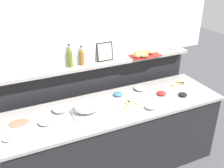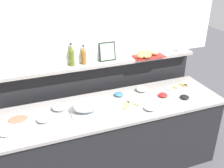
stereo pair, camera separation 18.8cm
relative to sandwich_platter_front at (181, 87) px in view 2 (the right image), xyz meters
The scene contains 23 objects.
ground_plane 1.41m from the sandwich_platter_front, 152.70° to the left, with size 12.00×12.00×0.00m, color #4C4C51.
buffet_counter 1.06m from the sandwich_platter_front, behind, with size 2.53×0.76×0.91m.
back_ledge_unit 1.08m from the sandwich_platter_front, 154.85° to the left, with size 2.59×0.22×1.25m.
upper_wall_panel 1.46m from the sandwich_platter_front, 153.67° to the left, with size 3.19×0.08×1.35m, color white.
sandwich_platter_front is the anchor object (origin of this frame).
sandwich_platter_rear 0.83m from the sandwich_platter_front, 167.68° to the right, with size 0.29×0.21×0.04m.
cold_cuts_platter 1.99m from the sandwich_platter_front, behind, with size 0.27×0.22×0.02m.
serving_cloche 1.30m from the sandwich_platter_front, behind, with size 0.34×0.24×0.17m.
glass_bowl_large 1.76m from the sandwich_platter_front, behind, with size 0.13×0.13×0.05m.
glass_bowl_medium 0.70m from the sandwich_platter_front, 152.53° to the right, with size 0.13×0.13×0.05m.
glass_bowl_small 1.56m from the sandwich_platter_front, behind, with size 0.15×0.15×0.06m.
glass_bowl_extra 0.52m from the sandwich_platter_front, 168.87° to the left, with size 0.14×0.14×0.05m.
condiment_bowl_red 0.83m from the sandwich_platter_front, behind, with size 0.11×0.11×0.04m, color teal.
condiment_bowl_teal 2.13m from the sandwich_platter_front, behind, with size 0.10×0.10×0.03m, color silver.
condiment_bowl_dark 0.36m from the sandwich_platter_front, 161.06° to the right, with size 0.11×0.11×0.04m, color red.
condiment_bowl_cream 0.28m from the sandwich_platter_front, 116.13° to the right, with size 0.10×0.10×0.04m, color black.
serving_tongs 1.13m from the sandwich_platter_front, behind, with size 0.17×0.15×0.01m.
olive_oil_bottle 1.44m from the sandwich_platter_front, 162.93° to the left, with size 0.06×0.06×0.28m.
vinegar_bottle_amber 1.30m from the sandwich_platter_front, 161.02° to the left, with size 0.06×0.06×0.24m.
salt_shaker 0.55m from the sandwich_platter_front, 66.93° to the left, with size 0.03×0.03×0.09m.
pepper_shaker 0.57m from the sandwich_platter_front, 61.43° to the left, with size 0.03×0.03×0.09m.
bread_basket 0.61m from the sandwich_platter_front, 134.35° to the left, with size 0.42×0.30×0.08m.
framed_picture 1.05m from the sandwich_platter_front, 154.40° to the left, with size 0.21×0.06×0.23m.
Camera 2 is at (-0.93, -2.36, 2.44)m, focal length 41.96 mm.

